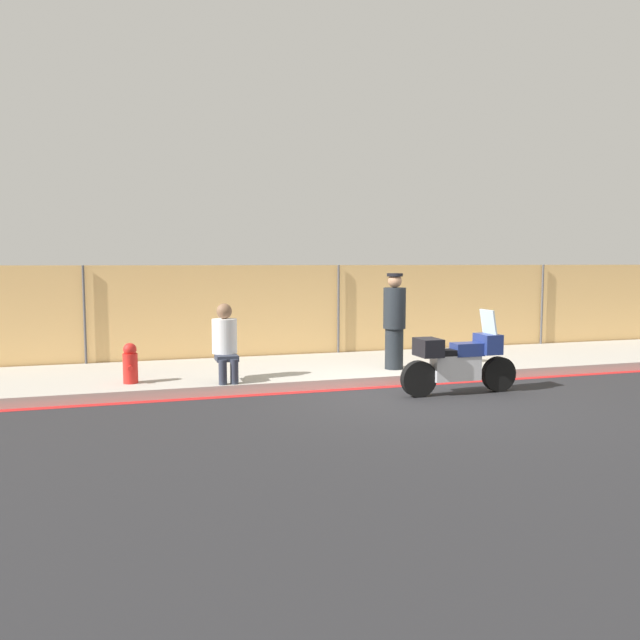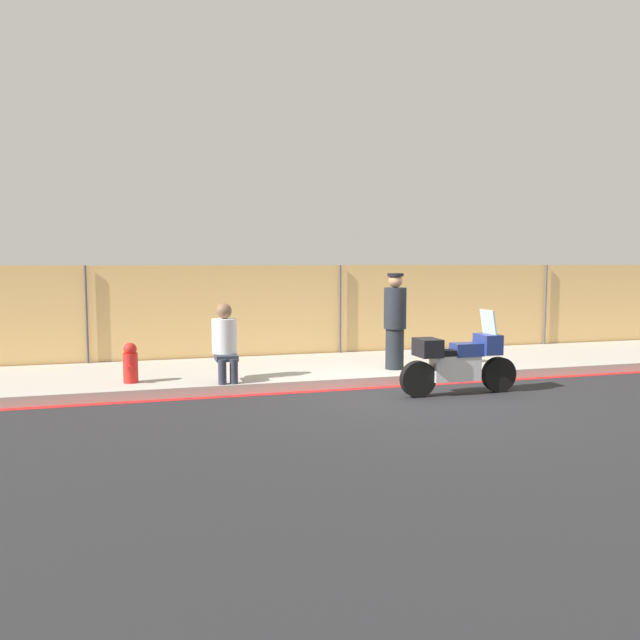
% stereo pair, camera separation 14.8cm
% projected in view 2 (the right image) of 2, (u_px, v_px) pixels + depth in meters
% --- Properties ---
extents(ground_plane, '(120.00, 120.00, 0.00)m').
position_uv_depth(ground_plane, '(413.00, 395.00, 10.54)').
color(ground_plane, '#262628').
extents(sidewalk, '(40.62, 3.16, 0.17)m').
position_uv_depth(sidewalk, '(363.00, 367.00, 12.87)').
color(sidewalk, '#ADA89E').
rests_on(sidewalk, ground_plane).
extents(curb_paint_stripe, '(40.62, 0.18, 0.01)m').
position_uv_depth(curb_paint_stripe, '(395.00, 387.00, 11.28)').
color(curb_paint_stripe, red).
rests_on(curb_paint_stripe, ground_plane).
extents(storefront_fence, '(38.59, 0.16, 2.18)m').
position_uv_depth(storefront_fence, '(339.00, 312.00, 14.38)').
color(storefront_fence, '#E5B26B').
rests_on(storefront_fence, ground_plane).
extents(motorcycle, '(2.14, 0.50, 1.44)m').
position_uv_depth(motorcycle, '(458.00, 361.00, 10.56)').
color(motorcycle, black).
rests_on(motorcycle, ground_plane).
extents(officer_standing, '(0.43, 0.43, 1.86)m').
position_uv_depth(officer_standing, '(395.00, 320.00, 12.07)').
color(officer_standing, '#1E2328').
rests_on(officer_standing, sidewalk).
extents(person_seated_on_curb, '(0.44, 0.72, 1.36)m').
position_uv_depth(person_seated_on_curb, '(225.00, 338.00, 10.92)').
color(person_seated_on_curb, '#2D3342').
rests_on(person_seated_on_curb, sidewalk).
extents(fire_hydrant, '(0.25, 0.31, 0.70)m').
position_uv_depth(fire_hydrant, '(130.00, 363.00, 10.73)').
color(fire_hydrant, red).
rests_on(fire_hydrant, sidewalk).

